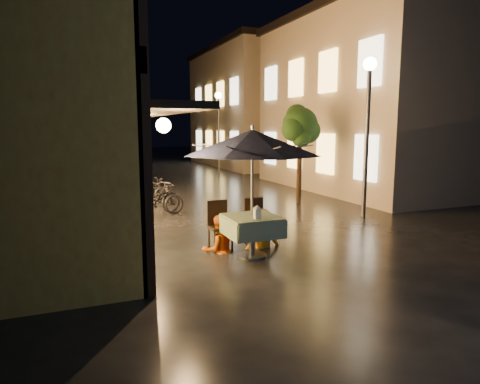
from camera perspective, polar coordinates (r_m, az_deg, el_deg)
name	(u,v)px	position (r m, az deg, el deg)	size (l,w,h in m)	color
ground	(306,246)	(8.96, 8.81, -7.14)	(90.00, 90.00, 0.00)	black
west_building	(2,70)	(11.53, -29.13, 14.00)	(5.90, 11.40, 7.40)	#BB7B2F
east_building_near	(387,102)	(18.35, 19.00, 11.27)	(7.30, 9.30, 6.80)	tan
east_building_far	(264,108)	(28.09, 3.20, 11.16)	(7.30, 10.30, 7.30)	tan
street_tree	(300,127)	(13.74, 8.05, 8.56)	(1.43, 1.20, 3.15)	black
streetlamp_near	(368,108)	(12.00, 16.70, 10.65)	(0.36, 0.36, 4.23)	#59595E
streetlamp_far	(219,117)	(22.66, -2.88, 9.89)	(0.36, 0.36, 4.23)	#59595E
cafe_table	(252,226)	(8.03, 1.62, -4.58)	(0.99, 0.99, 0.78)	#59595E
patio_umbrella	(252,142)	(7.82, 1.66, 6.63)	(2.56, 2.56, 2.46)	#59595E
cafe_chair_left	(219,222)	(8.56, -2.83, -4.07)	(0.42, 0.42, 0.97)	black
cafe_chair_right	(255,219)	(8.85, 2.07, -3.65)	(0.42, 0.42, 0.97)	black
table_lantern	(257,211)	(7.76, 2.29, -2.54)	(0.16, 0.16, 0.25)	white
person_orange	(218,216)	(8.36, -2.92, -3.24)	(0.68, 0.53, 1.41)	#DC5907
person_yellow	(262,210)	(8.68, 2.93, -2.44)	(0.98, 0.56, 1.51)	orange
bicycle_0	(155,200)	(11.95, -11.27, -1.09)	(0.58, 1.66, 0.87)	black
bicycle_1	(156,198)	(11.97, -11.11, -0.86)	(0.45, 1.60, 0.96)	black
bicycle_2	(147,192)	(13.73, -12.36, 0.04)	(0.55, 1.58, 0.83)	black
bicycle_3	(136,187)	(14.39, -13.65, 0.71)	(0.47, 1.65, 0.99)	black
bicycle_4	(124,186)	(14.96, -15.23, 0.82)	(0.62, 1.77, 0.93)	black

